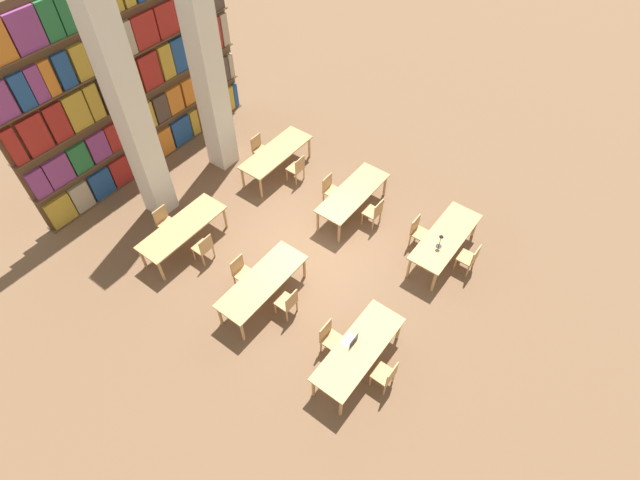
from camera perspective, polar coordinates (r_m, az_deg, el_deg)
name	(u,v)px	position (r m, az deg, el deg)	size (l,w,h in m)	color
ground_plane	(311,252)	(12.74, -0.98, -1.40)	(40.00, 40.00, 0.00)	brown
bookshelf_bank	(131,81)	(14.51, -20.81, 16.60)	(7.19, 0.35, 5.50)	brown
pillar_left	(132,117)	(12.60, -20.74, 13.06)	(0.64, 0.64, 6.00)	silver
pillar_center	(207,71)	(13.75, -12.75, 18.35)	(0.64, 0.64, 6.00)	silver
reading_table_0	(359,350)	(10.49, 4.45, -12.40)	(2.34, 0.84, 0.75)	tan
chair_0	(386,375)	(10.52, 7.54, -15.04)	(0.42, 0.40, 0.87)	tan
chair_1	(330,338)	(10.83, 1.14, -11.09)	(0.42, 0.40, 0.87)	tan
laptop	(351,340)	(10.45, 3.52, -11.37)	(0.32, 0.22, 0.21)	silver
reading_table_1	(446,238)	(12.54, 14.15, 0.22)	(2.34, 0.84, 0.75)	tan
chair_2	(469,258)	(12.56, 16.70, -1.97)	(0.42, 0.40, 0.87)	tan
chair_3	(418,231)	(12.81, 11.17, 0.97)	(0.42, 0.40, 0.87)	tan
desk_lamp_0	(441,239)	(12.02, 13.64, 0.13)	(0.14, 0.14, 0.41)	#232328
reading_table_2	(262,282)	(11.42, -6.59, -4.84)	(2.34, 0.84, 0.75)	tan
chair_4	(288,302)	(11.31, -3.70, -7.11)	(0.42, 0.40, 0.87)	tan
chair_5	(242,272)	(11.92, -8.93, -3.61)	(0.42, 0.40, 0.87)	tan
reading_table_3	(353,194)	(13.22, 3.79, 5.25)	(2.34, 0.84, 0.75)	tan
chair_6	(374,212)	(13.10, 6.19, 3.20)	(0.42, 0.40, 0.87)	tan
chair_7	(331,189)	(13.63, 1.22, 5.81)	(0.42, 0.40, 0.87)	tan
reading_table_4	(182,229)	(12.82, -15.44, 1.27)	(2.34, 0.84, 0.75)	tan
chair_8	(204,247)	(12.57, -13.15, -0.81)	(0.42, 0.40, 0.87)	tan
chair_9	(165,222)	(13.40, -17.30, 2.02)	(0.42, 0.40, 0.87)	tan
reading_table_5	(276,153)	(14.47, -5.02, 9.83)	(2.34, 0.84, 0.75)	tan
chair_10	(297,168)	(14.28, -2.67, 8.22)	(0.42, 0.40, 0.87)	tan
chair_11	(260,149)	(15.01, -6.92, 10.33)	(0.42, 0.40, 0.87)	tan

